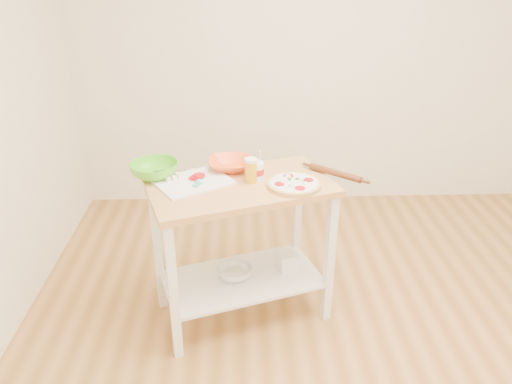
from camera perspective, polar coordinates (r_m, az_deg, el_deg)
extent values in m
cube|color=#B98244|center=(2.93, 11.64, -20.71)|extent=(4.00, 4.50, 0.02)
cube|color=white|center=(4.31, 6.62, 15.82)|extent=(4.00, 0.02, 2.70)
cube|color=tan|center=(2.83, -1.72, 0.52)|extent=(1.15, 0.86, 0.04)
cube|color=white|center=(3.15, -1.57, -9.89)|extent=(1.06, 0.77, 0.02)
cube|color=white|center=(2.77, -9.43, -11.38)|extent=(0.06, 0.06, 0.86)
cube|color=white|center=(3.16, -11.17, -6.43)|extent=(0.06, 0.06, 0.86)
cube|color=white|center=(3.03, 8.38, -7.69)|extent=(0.06, 0.06, 0.86)
cube|color=white|center=(3.39, 4.67, -3.59)|extent=(0.06, 0.06, 0.86)
cylinder|color=#E6B762|center=(2.80, 4.36, 0.78)|extent=(0.30, 0.30, 0.02)
cylinder|color=#E6B762|center=(2.79, 4.37, 1.00)|extent=(0.30, 0.30, 0.01)
cylinder|color=white|center=(2.79, 4.37, 1.02)|extent=(0.27, 0.27, 0.01)
cylinder|color=#B70A14|center=(2.82, 6.01, 1.37)|extent=(0.06, 0.06, 0.01)
cylinder|color=#B70A14|center=(2.86, 3.73, 1.84)|extent=(0.06, 0.06, 0.01)
cylinder|color=#B70A14|center=(2.76, 2.71, 0.92)|extent=(0.06, 0.06, 0.01)
cylinder|color=#B70A14|center=(2.71, 5.06, 0.42)|extent=(0.06, 0.06, 0.01)
sphere|color=white|center=(2.83, 5.25, 1.51)|extent=(0.04, 0.04, 0.04)
sphere|color=white|center=(2.85, 3.66, 1.71)|extent=(0.04, 0.04, 0.04)
sphere|color=white|center=(2.78, 3.19, 1.09)|extent=(0.04, 0.04, 0.04)
sphere|color=white|center=(2.74, 4.23, 0.66)|extent=(0.04, 0.04, 0.04)
sphere|color=white|center=(2.76, 5.67, 0.86)|extent=(0.04, 0.04, 0.04)
plane|color=#1B4E0D|center=(2.79, 5.69, 1.23)|extent=(0.03, 0.03, 0.00)
plane|color=#1B4E0D|center=(2.82, 4.71, 1.52)|extent=(0.04, 0.04, 0.00)
plane|color=#1B4E0D|center=(2.82, 3.85, 1.51)|extent=(0.04, 0.04, 0.00)
plane|color=#1B4E0D|center=(2.78, 3.27, 1.18)|extent=(0.03, 0.03, 0.00)
plane|color=#1B4E0D|center=(2.74, 3.97, 0.81)|extent=(0.04, 0.04, 0.00)
cube|color=white|center=(2.86, -7.19, 1.17)|extent=(0.50, 0.46, 0.01)
cube|color=#F4EACC|center=(2.86, -9.98, 1.43)|extent=(0.03, 0.03, 0.02)
cube|color=#F4EACC|center=(2.88, -9.34, 1.59)|extent=(0.03, 0.03, 0.02)
cube|color=#F4EACC|center=(2.89, -8.72, 1.75)|extent=(0.03, 0.03, 0.02)
cube|color=#F4EACC|center=(2.89, -10.26, 1.66)|extent=(0.03, 0.03, 0.02)
cube|color=#F4EACC|center=(2.91, -9.64, 1.82)|extent=(0.03, 0.03, 0.02)
cube|color=#F4EACC|center=(2.92, -9.01, 1.98)|extent=(0.03, 0.03, 0.02)
cylinder|color=#B70A14|center=(2.88, -7.02, 1.58)|extent=(0.07, 0.07, 0.01)
cylinder|color=#B70A14|center=(2.88, -6.76, 1.76)|extent=(0.07, 0.07, 0.01)
cylinder|color=#B70A14|center=(2.88, -6.50, 1.94)|extent=(0.07, 0.07, 0.01)
cube|color=#33B696|center=(2.80, -6.74, 0.84)|extent=(0.06, 0.07, 0.01)
cylinder|color=#33B696|center=(2.86, -6.42, 1.50)|extent=(0.06, 0.09, 0.01)
cube|color=silver|center=(3.01, -8.28, 2.57)|extent=(0.18, 0.07, 0.00)
cube|color=black|center=(2.98, -10.70, 2.25)|extent=(0.10, 0.05, 0.01)
imported|color=#FF5D26|center=(3.01, -2.95, 3.19)|extent=(0.26, 0.26, 0.06)
imported|color=#59CB22|center=(2.95, -11.55, 2.49)|extent=(0.39, 0.39, 0.09)
cylinder|color=gold|center=(2.82, -0.59, 2.32)|extent=(0.07, 0.07, 0.12)
cylinder|color=white|center=(2.79, -0.60, 3.65)|extent=(0.07, 0.07, 0.02)
cylinder|color=white|center=(2.86, 0.05, 2.43)|extent=(0.08, 0.08, 0.10)
cylinder|color=red|center=(2.86, 0.05, 2.43)|extent=(0.09, 0.09, 0.04)
cylinder|color=silver|center=(2.83, 0.46, 3.91)|extent=(0.01, 0.05, 0.11)
cylinder|color=brown|center=(2.95, 9.02, 2.13)|extent=(0.28, 0.25, 0.04)
imported|color=silver|center=(3.13, -2.46, -9.13)|extent=(0.30, 0.30, 0.07)
cube|color=white|center=(3.19, 3.55, -7.92)|extent=(0.14, 0.14, 0.11)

